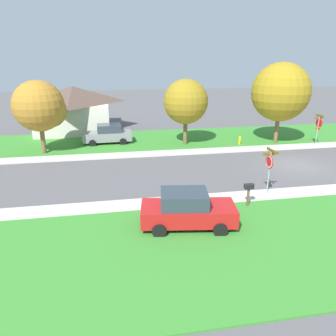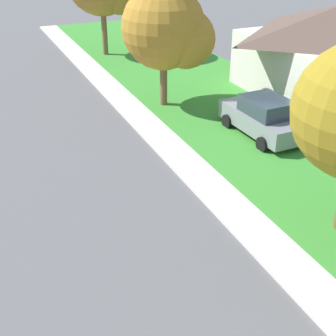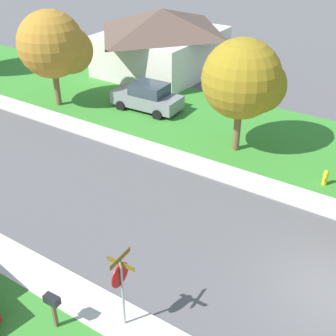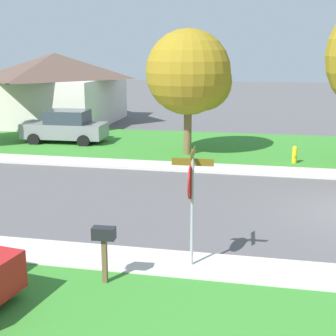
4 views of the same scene
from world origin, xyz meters
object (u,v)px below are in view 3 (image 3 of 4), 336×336
fire_hydrant (325,178)px  mailbox (53,304)px  tree_sidewalk_mid (246,81)px  stop_sign_far_corner (121,280)px  tree_corner_large (56,46)px  house_right_setback (162,40)px  car_grey_driveway_right (147,97)px

fire_hydrant → mailbox: (-12.14, 4.45, 0.57)m
tree_sidewalk_mid → mailbox: 13.49m
stop_sign_far_corner → mailbox: 2.20m
stop_sign_far_corner → tree_corner_large: 17.91m
house_right_setback → car_grey_driveway_right: bearing=-152.9°
tree_corner_large → mailbox: size_ratio=4.47×
stop_sign_far_corner → car_grey_driveway_right: (13.54, 8.77, -1.01)m
tree_corner_large → house_right_setback: bearing=-10.0°
mailbox → tree_corner_large: bearing=44.1°
fire_hydrant → tree_sidewalk_mid: bearing=77.0°
stop_sign_far_corner → fire_hydrant: bearing=-14.4°
stop_sign_far_corner → tree_sidewalk_mid: (12.04, 1.85, 1.83)m
fire_hydrant → tree_corner_large: bearing=88.8°
car_grey_driveway_right → fire_hydrant: size_ratio=5.25×
tree_corner_large → house_right_setback: (8.88, -1.56, -1.36)m
house_right_setback → mailbox: (-21.38, -10.55, -1.37)m
tree_corner_large → house_right_setback: tree_corner_large is taller
house_right_setback → tree_sidewalk_mid: bearing=-128.3°
tree_sidewalk_mid → house_right_setback: (8.16, 10.34, -1.34)m
fire_hydrant → house_right_setback: bearing=58.4°
house_right_setback → mailbox: 23.88m
stop_sign_far_corner → mailbox: stop_sign_far_corner is taller
tree_sidewalk_mid → mailbox: size_ratio=4.40×
fire_hydrant → mailbox: 12.94m
tree_sidewalk_mid → house_right_setback: tree_sidewalk_mid is taller
house_right_setback → stop_sign_far_corner: bearing=-148.9°
tree_corner_large → mailbox: 17.62m
car_grey_driveway_right → tree_sidewalk_mid: tree_sidewalk_mid is taller
fire_hydrant → mailbox: size_ratio=0.63×
stop_sign_far_corner → car_grey_driveway_right: stop_sign_far_corner is taller
stop_sign_far_corner → tree_sidewalk_mid: tree_sidewalk_mid is taller
stop_sign_far_corner → fire_hydrant: (10.96, -2.81, -1.45)m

